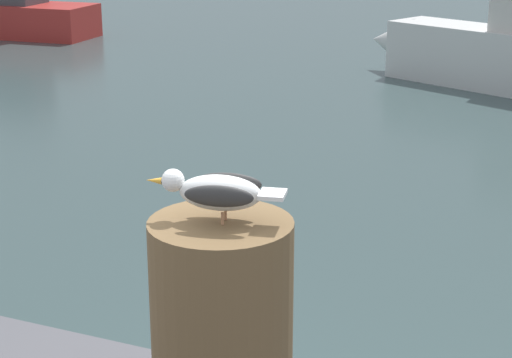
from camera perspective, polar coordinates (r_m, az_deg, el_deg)
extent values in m
cylinder|color=brown|center=(2.55, -2.24, -11.30)|extent=(0.41, 0.41, 0.80)
cylinder|color=tan|center=(2.39, -2.03, -2.32)|extent=(0.01, 0.01, 0.04)
cylinder|color=tan|center=(2.35, -2.23, -2.62)|extent=(0.01, 0.01, 0.04)
ellipsoid|color=silver|center=(2.35, -2.39, -0.91)|extent=(0.24, 0.14, 0.10)
sphere|color=silver|center=(2.38, -5.51, -0.08)|extent=(0.06, 0.06, 0.06)
cone|color=gold|center=(2.39, -6.76, -0.10)|extent=(0.05, 0.03, 0.02)
cube|color=silver|center=(2.32, 1.10, -1.02)|extent=(0.09, 0.09, 0.01)
ellipsoid|color=#2B2B2B|center=(2.40, -1.84, -0.27)|extent=(0.19, 0.07, 0.06)
ellipsoid|color=#2B2B2B|center=(2.29, -2.47, -1.14)|extent=(0.19, 0.07, 0.06)
cube|color=silver|center=(13.77, 16.22, 7.53)|extent=(3.93, 2.39, 0.91)
cone|color=silver|center=(14.95, 9.01, 8.97)|extent=(1.10, 1.10, 0.84)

